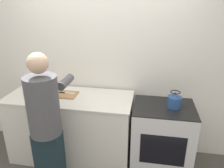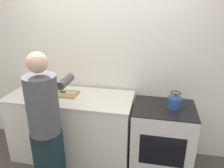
# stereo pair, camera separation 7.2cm
# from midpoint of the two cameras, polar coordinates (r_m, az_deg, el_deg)

# --- Properties ---
(wall_back) EXTENTS (8.00, 0.05, 2.60)m
(wall_back) POSITION_cam_midpoint_polar(r_m,az_deg,el_deg) (3.02, -1.12, 5.72)
(wall_back) COLOR white
(wall_back) RESTS_ON ground_plane
(counter) EXTENTS (1.64, 0.68, 0.93)m
(counter) POSITION_cam_midpoint_polar(r_m,az_deg,el_deg) (3.12, -9.68, -10.87)
(counter) COLOR silver
(counter) RESTS_ON ground_plane
(oven) EXTENTS (0.74, 0.59, 0.91)m
(oven) POSITION_cam_midpoint_polar(r_m,az_deg,el_deg) (2.93, 13.51, -13.86)
(oven) COLOR silver
(oven) RESTS_ON ground_plane
(person) EXTENTS (0.38, 0.61, 1.65)m
(person) POSITION_cam_midpoint_polar(r_m,az_deg,el_deg) (2.46, -16.22, -9.25)
(person) COLOR #16272E
(person) RESTS_ON ground_plane
(cutting_board) EXTENTS (0.37, 0.24, 0.02)m
(cutting_board) POSITION_cam_midpoint_polar(r_m,az_deg,el_deg) (2.96, -11.74, -2.51)
(cutting_board) COLOR #A87A4C
(cutting_board) RESTS_ON counter
(knife) EXTENTS (0.22, 0.04, 0.01)m
(knife) POSITION_cam_midpoint_polar(r_m,az_deg,el_deg) (2.97, -10.98, -2.14)
(knife) COLOR silver
(knife) RESTS_ON cutting_board
(kettle) EXTENTS (0.16, 0.16, 0.20)m
(kettle) POSITION_cam_midpoint_polar(r_m,az_deg,el_deg) (2.68, 16.83, -4.41)
(kettle) COLOR #284C8C
(kettle) RESTS_ON oven
(bowl_prep) EXTENTS (0.18, 0.18, 0.07)m
(bowl_prep) POSITION_cam_midpoint_polar(r_m,az_deg,el_deg) (3.05, -18.96, -1.98)
(bowl_prep) COLOR #426684
(bowl_prep) RESTS_ON counter
(canister_jar) EXTENTS (0.14, 0.14, 0.14)m
(canister_jar) POSITION_cam_midpoint_polar(r_m,az_deg,el_deg) (3.21, -17.39, 0.06)
(canister_jar) COLOR tan
(canister_jar) RESTS_ON counter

